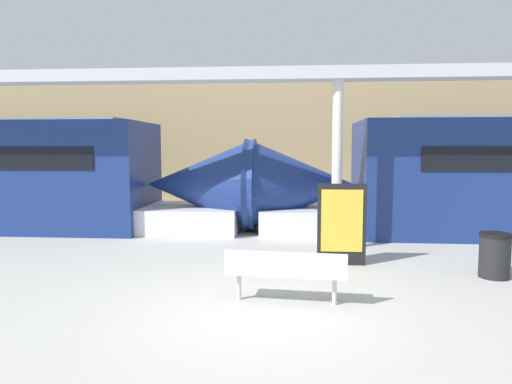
% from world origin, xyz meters
% --- Properties ---
extents(ground_plane, '(60.00, 60.00, 0.00)m').
position_xyz_m(ground_plane, '(0.00, 0.00, 0.00)').
color(ground_plane, '#B2AFA8').
extents(station_wall, '(56.00, 0.20, 5.00)m').
position_xyz_m(station_wall, '(0.00, 11.39, 2.50)').
color(station_wall, tan).
rests_on(station_wall, ground_plane).
extents(bench_near, '(1.86, 0.60, 0.82)m').
position_xyz_m(bench_near, '(0.44, 0.52, 0.51)').
color(bench_near, silver).
rests_on(bench_near, ground_plane).
extents(trash_bin, '(0.55, 0.55, 0.82)m').
position_xyz_m(trash_bin, '(4.21, 2.23, 0.41)').
color(trash_bin, black).
rests_on(trash_bin, ground_plane).
extents(poster_board, '(0.97, 0.07, 1.65)m').
position_xyz_m(poster_board, '(1.52, 2.92, 0.83)').
color(poster_board, black).
rests_on(poster_board, ground_plane).
extents(support_column_near, '(0.23, 0.23, 3.87)m').
position_xyz_m(support_column_near, '(1.54, 4.27, 1.94)').
color(support_column_near, silver).
rests_on(support_column_near, ground_plane).
extents(canopy_beam, '(28.00, 0.60, 0.28)m').
position_xyz_m(canopy_beam, '(1.54, 4.27, 4.01)').
color(canopy_beam, '#B7B7BC').
rests_on(canopy_beam, support_column_near).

